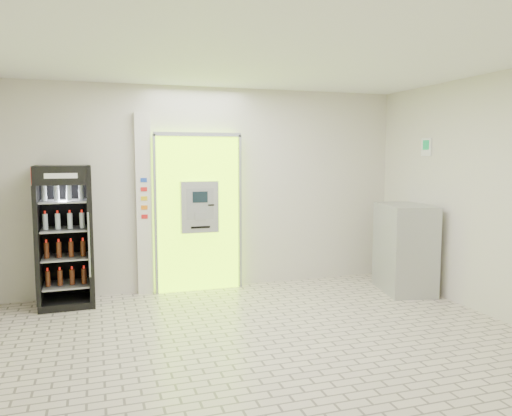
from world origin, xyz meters
name	(u,v)px	position (x,y,z in m)	size (l,w,h in m)	color
ground	(263,346)	(0.00, 0.00, 0.00)	(6.00, 6.00, 0.00)	#BCAD9C
room_shell	(264,171)	(0.00, 0.00, 1.84)	(6.00, 6.00, 6.00)	beige
atm_assembly	(198,212)	(-0.20, 2.41, 1.17)	(1.30, 0.24, 2.33)	#95EC07
pillar	(144,204)	(-0.98, 2.45, 1.30)	(0.22, 0.11, 2.60)	silver
beverage_cooler	(65,239)	(-2.04, 2.19, 0.90)	(0.72, 0.68, 1.87)	black
steel_cabinet	(405,248)	(2.67, 1.40, 0.64)	(0.84, 1.08, 1.28)	#A2A4A9
exit_sign	(426,147)	(2.99, 1.40, 2.12)	(0.02, 0.22, 0.26)	white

